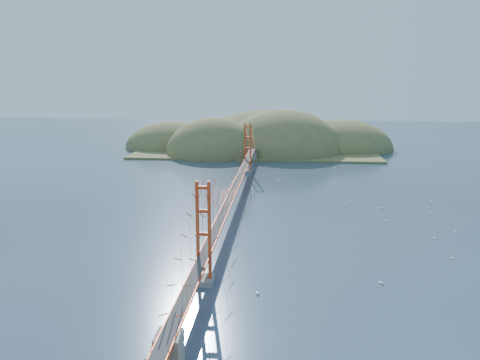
# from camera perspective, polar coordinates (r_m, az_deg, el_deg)

# --- Properties ---
(ground) EXTENTS (320.00, 320.00, 0.00)m
(ground) POSITION_cam_1_polar(r_m,az_deg,el_deg) (81.34, -0.75, -3.44)
(ground) COLOR #293A52
(ground) RESTS_ON ground
(bridge) EXTENTS (2.20, 94.40, 12.00)m
(bridge) POSITION_cam_1_polar(r_m,az_deg,el_deg) (79.83, -0.75, 1.43)
(bridge) COLOR gray
(bridge) RESTS_ON ground
(far_headlands) EXTENTS (84.00, 58.00, 25.00)m
(far_headlands) POSITION_cam_1_polar(r_m,az_deg,el_deg) (148.02, 3.00, 3.96)
(far_headlands) COLOR olive
(far_headlands) RESTS_ON ground
(sailboat_15) EXTENTS (0.60, 0.60, 0.63)m
(sailboat_15) POSITION_cam_1_polar(r_m,az_deg,el_deg) (109.21, 22.61, -0.14)
(sailboat_15) COLOR white
(sailboat_15) RESTS_ON ground
(sailboat_16) EXTENTS (0.66, 0.66, 0.70)m
(sailboat_16) POSITION_cam_1_polar(r_m,az_deg,el_deg) (84.79, 16.84, -3.22)
(sailboat_16) COLOR white
(sailboat_16) RESTS_ON ground
(sailboat_10) EXTENTS (0.59, 0.61, 0.69)m
(sailboat_10) POSITION_cam_1_polar(r_m,az_deg,el_deg) (51.08, 2.12, -13.50)
(sailboat_10) COLOR white
(sailboat_10) RESTS_ON ground
(sailboat_1) EXTENTS (0.58, 0.58, 0.60)m
(sailboat_1) POSITION_cam_1_polar(r_m,az_deg,el_deg) (76.14, 24.79, -5.70)
(sailboat_1) COLOR white
(sailboat_1) RESTS_ON ground
(sailboat_12) EXTENTS (0.65, 0.62, 0.73)m
(sailboat_12) POSITION_cam_1_polar(r_m,az_deg,el_deg) (102.22, 4.64, -0.00)
(sailboat_12) COLOR white
(sailboat_12) RESTS_ON ground
(sailboat_6) EXTENTS (0.66, 0.66, 0.69)m
(sailboat_6) POSITION_cam_1_polar(r_m,az_deg,el_deg) (55.54, 16.79, -11.81)
(sailboat_6) COLOR white
(sailboat_6) RESTS_ON ground
(sailboat_2) EXTENTS (0.51, 0.44, 0.59)m
(sailboat_2) POSITION_cam_1_polar(r_m,az_deg,el_deg) (65.47, 24.46, -8.62)
(sailboat_2) COLOR white
(sailboat_2) RESTS_ON ground
(sailboat_11) EXTENTS (0.54, 0.54, 0.57)m
(sailboat_11) POSITION_cam_1_polar(r_m,az_deg,el_deg) (93.16, 26.13, -2.59)
(sailboat_11) COLOR white
(sailboat_11) RESTS_ON ground
(sailboat_9) EXTENTS (0.63, 0.66, 0.74)m
(sailboat_9) POSITION_cam_1_polar(r_m,az_deg,el_deg) (91.88, 22.32, -2.41)
(sailboat_9) COLOR white
(sailboat_9) RESTS_ON ground
(sailboat_8) EXTENTS (0.51, 0.48, 0.57)m
(sailboat_8) POSITION_cam_1_polar(r_m,az_deg,el_deg) (101.31, 19.35, -0.83)
(sailboat_8) COLOR white
(sailboat_8) RESTS_ON ground
(sailboat_7) EXTENTS (0.58, 0.53, 0.66)m
(sailboat_7) POSITION_cam_1_polar(r_m,az_deg,el_deg) (117.69, 11.43, 1.48)
(sailboat_7) COLOR white
(sailboat_7) RESTS_ON ground
(sailboat_0) EXTENTS (0.52, 0.54, 0.60)m
(sailboat_0) POSITION_cam_1_polar(r_m,az_deg,el_deg) (77.86, 17.45, -4.70)
(sailboat_0) COLOR white
(sailboat_0) RESTS_ON ground
(sailboat_5) EXTENTS (0.57, 0.57, 0.63)m
(sailboat_5) POSITION_cam_1_polar(r_m,az_deg,el_deg) (72.10, 22.65, -6.51)
(sailboat_5) COLOR white
(sailboat_5) RESTS_ON ground
(sailboat_17) EXTENTS (0.47, 0.38, 0.55)m
(sailboat_17) POSITION_cam_1_polar(r_m,az_deg,el_deg) (115.46, 25.85, 0.21)
(sailboat_17) COLOR white
(sailboat_17) RESTS_ON ground
(sailboat_14) EXTENTS (0.47, 0.50, 0.56)m
(sailboat_14) POSITION_cam_1_polar(r_m,az_deg,el_deg) (84.58, 22.22, -3.69)
(sailboat_14) COLOR white
(sailboat_14) RESTS_ON ground
(sailboat_3) EXTENTS (0.51, 0.51, 0.56)m
(sailboat_3) POSITION_cam_1_polar(r_m,az_deg,el_deg) (87.45, 13.30, -2.54)
(sailboat_3) COLOR white
(sailboat_3) RESTS_ON ground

